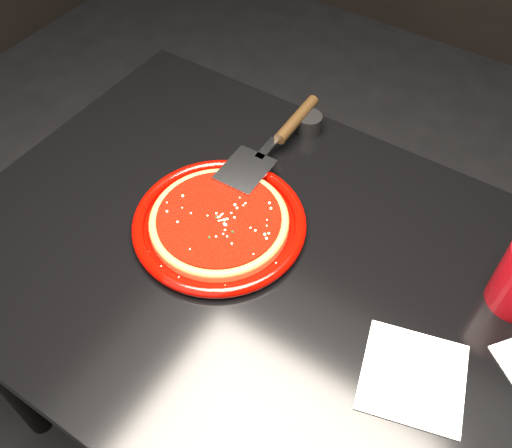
% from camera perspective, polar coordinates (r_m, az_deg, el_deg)
% --- Properties ---
extents(floor, '(4.00, 4.00, 0.01)m').
position_cam_1_polar(floor, '(1.66, 1.79, -19.76)').
color(floor, black).
rests_on(floor, ground).
extents(table, '(1.20, 0.80, 0.75)m').
position_cam_1_polar(table, '(1.31, 2.21, -14.24)').
color(table, black).
rests_on(table, floor).
extents(plate, '(0.42, 0.42, 0.02)m').
position_cam_1_polar(plate, '(1.04, -3.68, 0.06)').
color(plate, '#6F0301').
rests_on(plate, table).
extents(pizza_crust, '(0.33, 0.33, 0.01)m').
position_cam_1_polar(pizza_crust, '(1.03, -3.69, 0.18)').
color(pizza_crust, brown).
rests_on(pizza_crust, plate).
extents(pizza_crust_rim, '(0.33, 0.33, 0.02)m').
position_cam_1_polar(pizza_crust_rim, '(1.03, -3.71, 0.41)').
color(pizza_crust_rim, brown).
rests_on(pizza_crust_rim, plate).
extents(pizza_sauce, '(0.29, 0.29, 0.01)m').
position_cam_1_polar(pizza_sauce, '(1.03, -3.72, 0.57)').
color(pizza_sauce, '#6D0E04').
rests_on(pizza_sauce, plate).
extents(parmesan_dusting, '(0.22, 0.22, 0.01)m').
position_cam_1_polar(parmesan_dusting, '(1.02, -3.74, 0.80)').
color(parmesan_dusting, '#F3E8BA').
rests_on(parmesan_dusting, plate).
extents(basil_flecks, '(0.20, 0.20, 0.00)m').
position_cam_1_polar(basil_flecks, '(1.02, -3.74, 0.76)').
color(basil_flecks, black).
rests_on(basil_flecks, plate).
extents(pizza_server, '(0.11, 0.36, 0.03)m').
position_cam_1_polar(pizza_server, '(1.14, 1.80, 8.26)').
color(pizza_server, silver).
rests_on(pizza_server, plate).
extents(napkin_a, '(0.19, 0.19, 0.00)m').
position_cam_1_polar(napkin_a, '(0.92, 15.44, -14.50)').
color(napkin_a, silver).
rests_on(napkin_a, table).
extents(ramekin, '(0.06, 0.06, 0.04)m').
position_cam_1_polar(ramekin, '(1.22, 5.31, 9.96)').
color(ramekin, black).
rests_on(ramekin, table).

